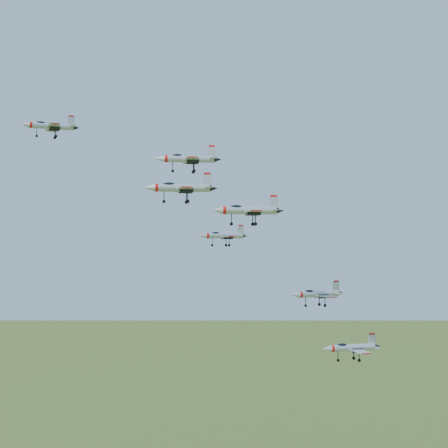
{
  "coord_description": "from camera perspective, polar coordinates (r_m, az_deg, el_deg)",
  "views": [
    {
      "loc": [
        0.64,
        -113.13,
        130.84
      ],
      "look_at": [
        10.21,
        0.07,
        133.56
      ],
      "focal_mm": 50.0,
      "sensor_mm": 36.0,
      "label": 1
    }
  ],
  "objects": [
    {
      "name": "jet_lead",
      "position": [
        126.68,
        -15.64,
        8.63
      ],
      "size": [
        11.0,
        9.35,
        2.99
      ],
      "rotation": [
        0.0,
        0.0,
        0.29
      ],
      "color": "#B3BAC0"
    },
    {
      "name": "jet_left_high",
      "position": [
        114.23,
        -3.37,
        5.97
      ],
      "size": [
        12.26,
        10.1,
        3.28
      ],
      "rotation": [
        0.0,
        0.0,
        0.04
      ],
      "color": "#B3BAC0"
    },
    {
      "name": "jet_left_low",
      "position": [
        124.29,
        -0.1,
        -1.06
      ],
      "size": [
        10.33,
        8.75,
        2.79
      ],
      "rotation": [
        0.0,
        0.0,
        0.25
      ],
      "color": "#B3BAC0"
    },
    {
      "name": "jet_right_high",
      "position": [
        97.78,
        -4.04,
        3.33
      ],
      "size": [
        11.69,
        9.67,
        3.12
      ],
      "rotation": [
        0.0,
        0.0,
        0.07
      ],
      "color": "#B3BAC0"
    },
    {
      "name": "jet_trail",
      "position": [
        115.35,
        8.51,
        -6.33
      ],
      "size": [
        10.86,
        9.25,
        2.96
      ],
      "rotation": [
        0.0,
        0.0,
        0.3
      ],
      "color": "#B3BAC0"
    },
    {
      "name": "jet_extra",
      "position": [
        124.0,
        11.52,
        -11.01
      ],
      "size": [
        12.35,
        10.36,
        3.31
      ],
      "rotation": [
        0.0,
        0.0,
        0.18
      ],
      "color": "#B3BAC0"
    },
    {
      "name": "jet_right_low",
      "position": [
        106.68,
        2.13,
        1.27
      ],
      "size": [
        12.73,
        10.53,
        3.4
      ],
      "rotation": [
        0.0,
        0.0,
        0.07
      ],
      "color": "#B3BAC0"
    }
  ]
}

